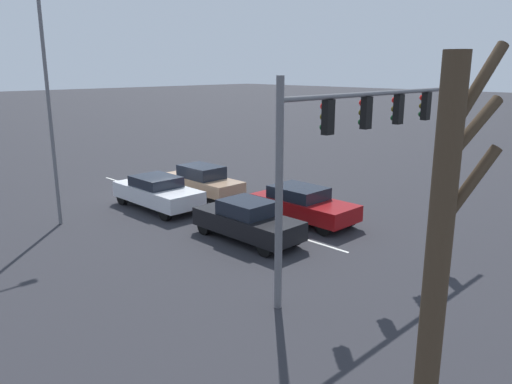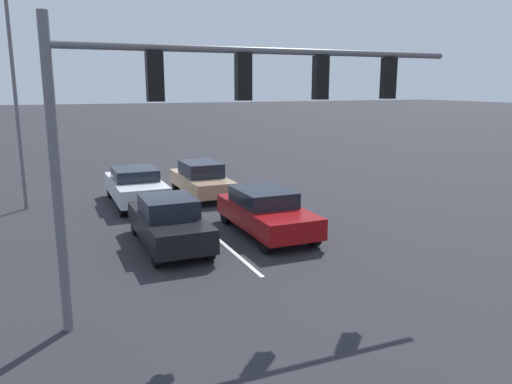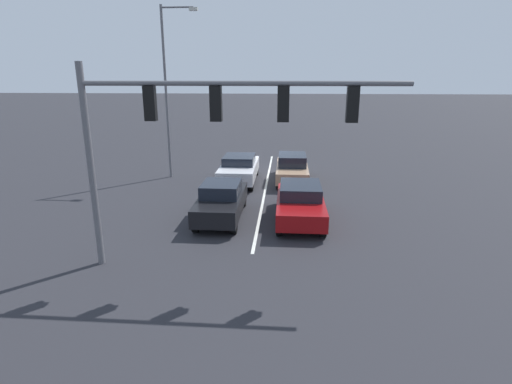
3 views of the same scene
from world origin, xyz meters
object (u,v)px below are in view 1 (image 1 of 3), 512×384
car_tan_leftlane_second (202,181)px  bare_tree_near (441,248)px  car_black_midlane_front (247,220)px  car_maroon_leftlane_front (303,204)px  street_lamp_right_shoulder (53,92)px  traffic_signal_gantry (354,130)px  car_silver_midlane_second (157,192)px

car_tan_leftlane_second → bare_tree_near: bearing=63.4°
car_black_midlane_front → car_tan_leftlane_second: same height
car_black_midlane_front → car_maroon_leftlane_front: bearing=-178.9°
car_maroon_leftlane_front → street_lamp_right_shoulder: (7.13, -6.74, 4.54)m
car_tan_leftlane_second → traffic_signal_gantry: traffic_signal_gantry is taller
car_maroon_leftlane_front → bare_tree_near: 13.03m
car_silver_midlane_second → car_black_midlane_front: bearing=89.6°
car_silver_midlane_second → traffic_signal_gantry: bearing=90.3°
car_black_midlane_front → car_tan_leftlane_second: (-2.95, -6.35, 0.01)m
street_lamp_right_shoulder → car_tan_leftlane_second: bearing=176.3°
car_black_midlane_front → street_lamp_right_shoulder: size_ratio=0.47×
car_black_midlane_front → street_lamp_right_shoulder: (3.90, -6.80, 4.53)m
car_tan_leftlane_second → street_lamp_right_shoulder: size_ratio=0.49×
car_tan_leftlane_second → bare_tree_near: (8.01, 15.95, 2.80)m
bare_tree_near → car_tan_leftlane_second: bearing=-116.6°
car_maroon_leftlane_front → traffic_signal_gantry: size_ratio=0.50×
car_tan_leftlane_second → car_maroon_leftlane_front: bearing=92.5°
bare_tree_near → car_silver_midlane_second: bearing=-108.2°
traffic_signal_gantry → bare_tree_near: size_ratio=1.37×
car_black_midlane_front → street_lamp_right_shoulder: 9.05m
car_silver_midlane_second → street_lamp_right_shoulder: street_lamp_right_shoulder is taller
car_black_midlane_front → street_lamp_right_shoulder: bearing=-60.1°
car_silver_midlane_second → street_lamp_right_shoulder: 6.05m
car_black_midlane_front → car_tan_leftlane_second: 7.01m
car_maroon_leftlane_front → bare_tree_near: bare_tree_near is taller
traffic_signal_gantry → street_lamp_right_shoulder: (4.00, -11.21, 0.83)m
car_maroon_leftlane_front → car_silver_midlane_second: size_ratio=0.98×
car_maroon_leftlane_front → bare_tree_near: (8.28, 9.66, 2.82)m
car_tan_leftlane_second → traffic_signal_gantry: (2.86, 10.77, 3.70)m
car_tan_leftlane_second → traffic_signal_gantry: bearing=75.1°
car_black_midlane_front → traffic_signal_gantry: size_ratio=0.48×
car_silver_midlane_second → street_lamp_right_shoulder: size_ratio=0.50×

